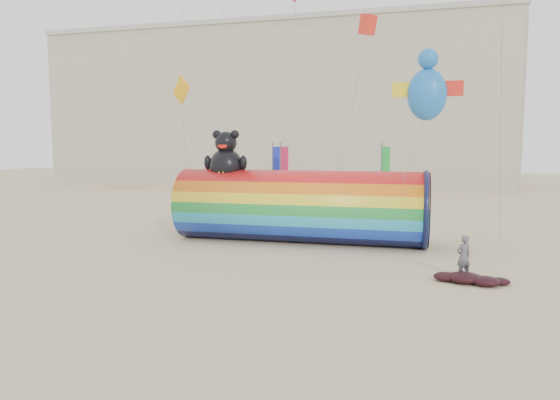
% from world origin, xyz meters
% --- Properties ---
extents(ground, '(160.00, 160.00, 0.00)m').
position_xyz_m(ground, '(0.00, 0.00, 0.00)').
color(ground, '#CCB58C').
rests_on(ground, ground).
extents(hotel_building, '(60.40, 15.40, 20.60)m').
position_xyz_m(hotel_building, '(-12.00, 45.95, 10.31)').
color(hotel_building, '#B7AD99').
rests_on(hotel_building, ground).
extents(windsock_assembly, '(12.68, 3.86, 5.85)m').
position_xyz_m(windsock_assembly, '(0.91, 3.89, 1.94)').
color(windsock_assembly, red).
rests_on(windsock_assembly, ground).
extents(kite_handler, '(0.71, 0.65, 1.62)m').
position_xyz_m(kite_handler, '(8.37, -1.59, 0.81)').
color(kite_handler, '#53545A').
rests_on(kite_handler, ground).
extents(fabric_bundle, '(2.62, 1.35, 0.41)m').
position_xyz_m(fabric_bundle, '(8.54, -2.29, 0.17)').
color(fabric_bundle, black).
rests_on(fabric_bundle, ground).
extents(festival_banners, '(8.75, 1.64, 5.20)m').
position_xyz_m(festival_banners, '(-0.50, 15.02, 2.64)').
color(festival_banners, '#59595E').
rests_on(festival_banners, ground).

